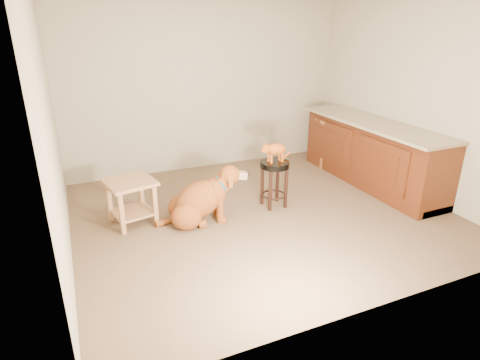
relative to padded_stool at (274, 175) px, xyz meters
name	(u,v)px	position (x,y,z in m)	size (l,w,h in m)	color
floor	(262,213)	(-0.25, -0.15, -0.43)	(4.50, 4.00, 0.01)	brown
room_shell	(264,78)	(-0.25, -0.15, 1.24)	(4.54, 4.04, 2.62)	#A49C84
cabinet_run	(371,155)	(1.70, 0.15, 0.00)	(0.70, 2.56, 0.94)	#51230E
padded_stool	(274,175)	(0.00, 0.00, 0.00)	(0.37, 0.37, 0.61)	black
wood_stool	(328,141)	(1.60, 1.10, -0.02)	(0.49, 0.49, 0.79)	brown
side_table	(131,195)	(-1.78, 0.25, -0.08)	(0.62, 0.62, 0.55)	#9C6E48
golden_retriever	(200,201)	(-1.03, -0.05, -0.16)	(1.15, 0.60, 0.73)	brown
tabby_kitten	(274,150)	(-0.01, 0.00, 0.34)	(0.47, 0.17, 0.29)	#A04410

